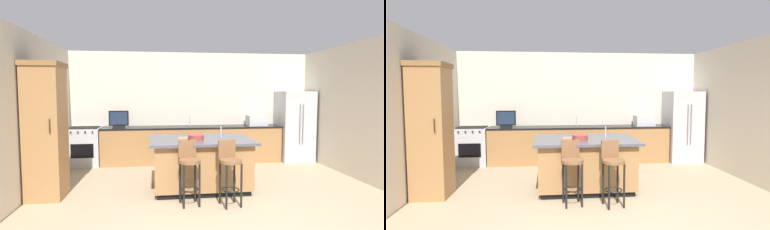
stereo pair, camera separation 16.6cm
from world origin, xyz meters
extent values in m
plane|color=tan|center=(0.00, 0.00, 0.00)|extent=(16.37, 16.37, 0.00)
cube|color=beige|center=(0.00, 4.09, 1.38)|extent=(6.62, 0.12, 2.76)
cube|color=beige|center=(-3.11, 2.05, 1.38)|extent=(0.12, 4.49, 2.76)
cube|color=beige|center=(3.11, 2.05, 1.38)|extent=(0.12, 4.49, 2.76)
cube|color=#9E7042|center=(-0.04, 3.71, 0.43)|extent=(4.42, 0.60, 0.87)
cube|color=black|center=(-0.04, 3.71, 0.89)|extent=(4.44, 0.62, 0.04)
cube|color=black|center=(-0.15, 1.67, 0.04)|extent=(1.58, 1.02, 0.09)
cube|color=#9E7042|center=(-0.15, 1.67, 0.48)|extent=(1.66, 1.10, 0.78)
cube|color=#4C4C56|center=(-0.15, 1.67, 0.89)|extent=(1.82, 1.26, 0.04)
cube|color=#B7BABF|center=(2.59, 3.64, 0.89)|extent=(0.81, 0.74, 1.78)
cylinder|color=gray|center=(2.55, 3.24, 0.98)|extent=(0.02, 0.02, 0.98)
cylinder|color=gray|center=(2.63, 3.24, 0.98)|extent=(0.02, 0.02, 0.98)
cube|color=#B7BABF|center=(-2.63, 3.71, 0.45)|extent=(0.73, 0.60, 0.90)
cube|color=black|center=(-2.63, 3.41, 0.41)|extent=(0.51, 0.01, 0.33)
cube|color=black|center=(-2.63, 3.71, 0.91)|extent=(0.65, 0.50, 0.02)
cylinder|color=black|center=(-2.87, 3.40, 0.84)|extent=(0.04, 0.03, 0.04)
cylinder|color=black|center=(-2.71, 3.40, 0.84)|extent=(0.04, 0.03, 0.04)
cylinder|color=black|center=(-2.55, 3.40, 0.84)|extent=(0.04, 0.03, 0.04)
cylinder|color=black|center=(-2.39, 3.40, 0.84)|extent=(0.04, 0.03, 0.04)
cube|color=#9E7042|center=(-2.75, 1.51, 1.12)|extent=(0.55, 0.59, 2.23)
cube|color=brown|center=(-2.75, 1.51, 2.19)|extent=(0.59, 0.63, 0.08)
cylinder|color=#332819|center=(-2.58, 1.20, 1.23)|extent=(0.02, 0.02, 0.22)
cube|color=#B7BABF|center=(1.61, 3.71, 1.04)|extent=(0.48, 0.36, 0.26)
cube|color=black|center=(-1.83, 3.66, 0.93)|extent=(0.28, 0.16, 0.05)
cube|color=black|center=(-1.83, 3.66, 1.13)|extent=(0.46, 0.05, 0.36)
cube|color=#1E2D47|center=(-1.83, 3.63, 1.13)|extent=(0.41, 0.01, 0.30)
cylinder|color=#B2B2B7|center=(-0.10, 3.81, 1.02)|extent=(0.02, 0.02, 0.24)
cylinder|color=#B2B2B7|center=(0.22, 1.67, 1.03)|extent=(0.02, 0.02, 0.22)
cylinder|color=brown|center=(-0.44, 0.89, 0.69)|extent=(0.34, 0.34, 0.05)
cube|color=brown|center=(-0.46, 1.04, 0.86)|extent=(0.29, 0.08, 0.28)
cylinder|color=black|center=(-0.55, 0.75, 0.33)|extent=(0.03, 0.03, 0.67)
cylinder|color=black|center=(-0.30, 0.79, 0.33)|extent=(0.03, 0.03, 0.67)
cylinder|color=black|center=(-0.58, 0.99, 0.33)|extent=(0.03, 0.03, 0.67)
cylinder|color=black|center=(-0.34, 1.03, 0.33)|extent=(0.03, 0.03, 0.67)
torus|color=black|center=(-0.44, 0.89, 0.25)|extent=(0.28, 0.28, 0.02)
cylinder|color=brown|center=(0.18, 0.79, 0.70)|extent=(0.34, 0.34, 0.05)
cube|color=brown|center=(0.15, 0.93, 0.86)|extent=(0.29, 0.09, 0.28)
cylinder|color=black|center=(0.08, 0.64, 0.34)|extent=(0.03, 0.03, 0.67)
cylinder|color=black|center=(0.32, 0.69, 0.34)|extent=(0.03, 0.03, 0.67)
cylinder|color=black|center=(0.03, 0.88, 0.34)|extent=(0.03, 0.03, 0.67)
cylinder|color=black|center=(0.28, 0.93, 0.34)|extent=(0.03, 0.03, 0.67)
torus|color=black|center=(0.18, 0.79, 0.25)|extent=(0.28, 0.28, 0.02)
cylinder|color=#993833|center=(-0.26, 1.51, 0.96)|extent=(0.27, 0.27, 0.09)
cube|color=black|center=(-0.39, 1.46, 0.93)|extent=(0.12, 0.17, 0.02)
cube|color=#A87F51|center=(-0.38, 1.69, 0.93)|extent=(0.37, 0.26, 0.02)
camera|label=1|loc=(-0.96, -3.58, 1.74)|focal=27.80mm
camera|label=2|loc=(-0.80, -3.59, 1.74)|focal=27.80mm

